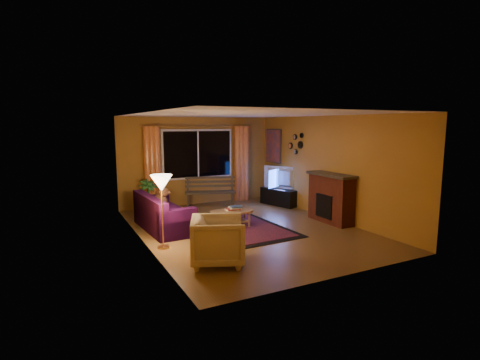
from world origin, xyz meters
name	(u,v)px	position (x,y,z in m)	size (l,w,h in m)	color
floor	(246,229)	(0.00, 0.00, -0.01)	(4.50, 6.00, 0.02)	brown
ceiling	(246,114)	(0.00, 0.00, 2.51)	(4.50, 6.00, 0.02)	white
wall_back	(197,161)	(0.00, 3.01, 1.25)	(4.50, 0.02, 2.50)	#B87F2E
wall_left	(141,180)	(-2.26, 0.00, 1.25)	(0.02, 6.00, 2.50)	#B87F2E
wall_right	(328,167)	(2.26, 0.00, 1.25)	(0.02, 6.00, 2.50)	#B87F2E
window	(198,154)	(0.00, 2.94, 1.45)	(2.00, 0.02, 1.30)	black
curtain_rod	(198,126)	(0.00, 2.90, 2.25)	(0.03, 0.03, 3.20)	#BF8C3F
curtain_left	(152,168)	(-1.35, 2.88, 1.12)	(0.36, 0.36, 2.24)	orange
curtain_right	(241,164)	(1.35, 2.88, 1.12)	(0.36, 0.36, 2.24)	orange
bench	(211,200)	(0.14, 2.40, 0.21)	(1.39, 0.41, 0.42)	#3A3327
potted_plant	(148,197)	(-1.63, 2.28, 0.45)	(0.51, 0.51, 0.90)	#235B1E
sofa	(164,212)	(-1.64, 0.78, 0.38)	(0.81, 1.90, 0.77)	#26072E
dog	(160,198)	(-1.59, 1.21, 0.61)	(0.31, 0.43, 0.47)	brown
armchair	(218,238)	(-1.40, -1.66, 0.43)	(0.84, 0.79, 0.87)	beige
floor_lamp	(162,212)	(-2.00, -0.46, 0.68)	(0.23, 0.23, 1.37)	#BF8C3F
rug	(234,226)	(-0.16, 0.27, 0.01)	(1.87, 2.95, 0.02)	maroon
coffee_table	(232,219)	(-0.22, 0.28, 0.19)	(1.02, 1.02, 0.37)	#A27A54
tv_console	(279,197)	(1.99, 1.74, 0.24)	(0.38, 1.14, 0.48)	black
television	(279,178)	(1.99, 1.74, 0.79)	(1.09, 0.14, 0.63)	black
fireplace	(331,199)	(2.05, -0.40, 0.55)	(0.40, 1.20, 1.10)	maroon
mirror_cluster	(296,143)	(2.21, 1.30, 1.80)	(0.06, 0.60, 0.56)	black
painting	(273,146)	(2.22, 2.45, 1.65)	(0.04, 0.76, 0.96)	#E0470B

